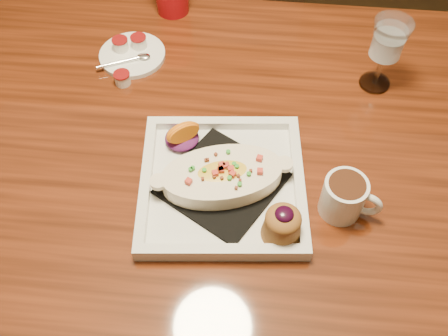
# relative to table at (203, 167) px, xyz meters

# --- Properties ---
(floor) EXTENTS (7.00, 7.00, 0.00)m
(floor) POSITION_rel_table_xyz_m (0.00, 0.00, -0.65)
(floor) COLOR black
(floor) RESTS_ON ground
(table) EXTENTS (1.50, 0.90, 0.75)m
(table) POSITION_rel_table_xyz_m (0.00, 0.00, 0.00)
(table) COLOR maroon
(table) RESTS_ON floor
(chair_far) EXTENTS (0.42, 0.42, 0.93)m
(chair_far) POSITION_rel_table_xyz_m (-0.00, 0.63, -0.15)
(chair_far) COLOR black
(chair_far) RESTS_ON floor
(plate) EXTENTS (0.32, 0.32, 0.08)m
(plate) POSITION_rel_table_xyz_m (0.06, -0.12, 0.12)
(plate) COLOR white
(plate) RESTS_ON table
(coffee_mug) EXTENTS (0.10, 0.07, 0.08)m
(coffee_mug) POSITION_rel_table_xyz_m (0.26, -0.13, 0.14)
(coffee_mug) COLOR white
(coffee_mug) RESTS_ON table
(goblet) EXTENTS (0.08, 0.08, 0.16)m
(goblet) POSITION_rel_table_xyz_m (0.35, 0.19, 0.21)
(goblet) COLOR silver
(goblet) RESTS_ON table
(saucer) EXTENTS (0.15, 0.15, 0.10)m
(saucer) POSITION_rel_table_xyz_m (-0.18, 0.22, 0.11)
(saucer) COLOR white
(saucer) RESTS_ON table
(creamer_loose) EXTENTS (0.04, 0.04, 0.03)m
(creamer_loose) POSITION_rel_table_xyz_m (-0.19, 0.13, 0.11)
(creamer_loose) COLOR white
(creamer_loose) RESTS_ON table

